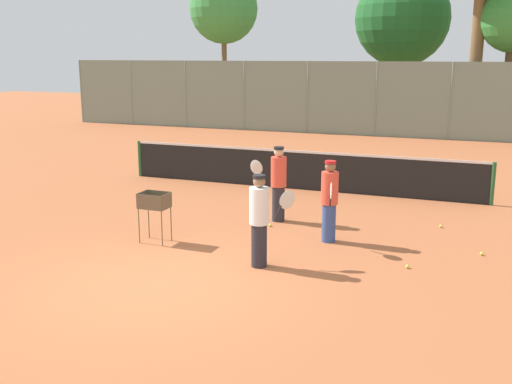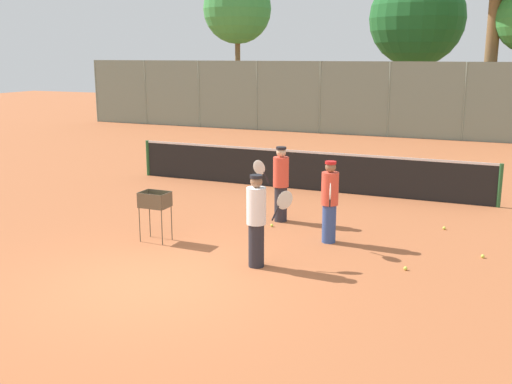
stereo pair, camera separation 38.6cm
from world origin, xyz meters
The scene contains 13 objects.
ground_plane centered at (0.00, 0.00, 0.00)m, with size 80.00×80.00×0.00m, color #B26038.
tennis_net centered at (0.00, 7.54, 0.56)m, with size 10.07×0.10×1.07m.
back_fence centered at (0.00, 19.21, 1.66)m, with size 31.86×0.08×3.31m.
tree_1 centered at (-8.17, 20.94, 5.82)m, with size 3.45×3.45×7.57m.
tree_3 centered at (0.23, 24.45, 5.37)m, with size 4.80×4.80×7.79m.
player_white_outfit centered at (0.57, 4.31, 0.86)m, with size 0.90×0.34×1.66m.
player_red_cap centered at (1.24, 1.43, 0.85)m, with size 0.71×0.66×1.63m.
player_yellow_shirt centered at (2.00, 3.25, 0.84)m, with size 0.39×0.86×1.62m.
ball_cart centered at (-1.16, 1.99, 0.76)m, with size 0.56×0.41×0.99m.
tennis_ball_0 centered at (4.85, 3.45, 0.03)m, with size 0.07×0.07×0.07m, color #D1E54C.
tennis_ball_1 centered at (0.57, 3.81, 0.03)m, with size 0.07×0.07×0.07m, color #D1E54C.
tennis_ball_2 centered at (4.00, 5.06, 0.03)m, with size 0.07×0.07×0.07m, color #D1E54C.
tennis_ball_3 centered at (3.66, 2.25, 0.03)m, with size 0.07×0.07×0.07m, color #D1E54C.
Camera 2 is at (5.13, -7.67, 3.61)m, focal length 42.00 mm.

